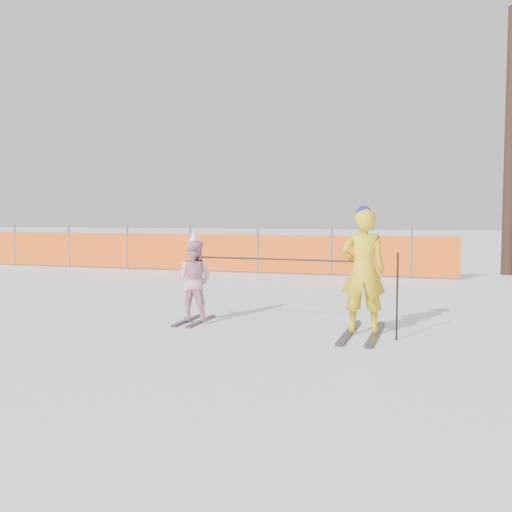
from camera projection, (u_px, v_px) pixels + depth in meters
The scene contains 5 objects.
ground at pixel (244, 336), 7.36m from camera, with size 120.00×120.00×0.00m, color white.
adult at pixel (363, 271), 7.37m from camera, with size 0.65×1.58×1.68m.
child at pixel (194, 280), 8.28m from camera, with size 0.57×0.94×1.36m.
ski_poles at pixel (312, 271), 7.56m from camera, with size 2.80×0.36×1.09m.
safety_fence at pixel (175, 251), 16.11m from camera, with size 15.18×0.06×1.25m.
Camera 1 is at (2.41, -6.86, 1.54)m, focal length 40.00 mm.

